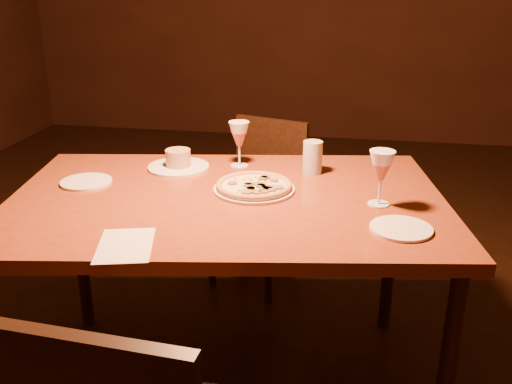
# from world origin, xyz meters

# --- Properties ---
(floor) EXTENTS (7.00, 7.00, 0.00)m
(floor) POSITION_xyz_m (0.00, 0.00, 0.00)
(floor) COLOR #321910
(floor) RESTS_ON ground
(dining_table) EXTENTS (1.65, 1.20, 0.81)m
(dining_table) POSITION_xyz_m (-0.19, -0.28, 0.74)
(dining_table) COLOR #923C1E
(dining_table) RESTS_ON floor
(chair_far) EXTENTS (0.51, 0.51, 0.84)m
(chair_far) POSITION_xyz_m (-0.22, 0.63, 0.48)
(chair_far) COLOR black
(chair_far) RESTS_ON floor
(pizza_plate) EXTENTS (0.29, 0.29, 0.03)m
(pizza_plate) POSITION_xyz_m (-0.10, -0.21, 0.83)
(pizza_plate) COLOR white
(pizza_plate) RESTS_ON dining_table
(ramekin_saucer) EXTENTS (0.24, 0.24, 0.08)m
(ramekin_saucer) POSITION_xyz_m (-0.45, -0.02, 0.84)
(ramekin_saucer) COLOR white
(ramekin_saucer) RESTS_ON dining_table
(wine_glass_far) EXTENTS (0.08, 0.08, 0.18)m
(wine_glass_far) POSITION_xyz_m (-0.21, 0.06, 0.91)
(wine_glass_far) COLOR #B75C4C
(wine_glass_far) RESTS_ON dining_table
(wine_glass_right) EXTENTS (0.09, 0.09, 0.19)m
(wine_glass_right) POSITION_xyz_m (0.34, -0.27, 0.91)
(wine_glass_right) COLOR #B75C4C
(wine_glass_right) RESTS_ON dining_table
(water_tumbler) EXTENTS (0.08, 0.08, 0.13)m
(water_tumbler) POSITION_xyz_m (0.09, 0.02, 0.88)
(water_tumbler) COLOR silver
(water_tumbler) RESTS_ON dining_table
(side_plate_left) EXTENTS (0.19, 0.19, 0.01)m
(side_plate_left) POSITION_xyz_m (-0.73, -0.24, 0.82)
(side_plate_left) COLOR white
(side_plate_left) RESTS_ON dining_table
(side_plate_near) EXTENTS (0.19, 0.19, 0.01)m
(side_plate_near) POSITION_xyz_m (0.40, -0.46, 0.82)
(side_plate_near) COLOR white
(side_plate_near) RESTS_ON dining_table
(menu_card) EXTENTS (0.21, 0.26, 0.00)m
(menu_card) POSITION_xyz_m (-0.39, -0.71, 0.81)
(menu_card) COLOR silver
(menu_card) RESTS_ON dining_table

